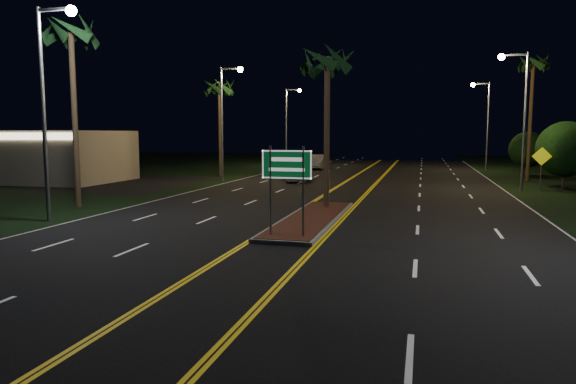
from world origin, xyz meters
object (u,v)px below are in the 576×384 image
(commercial_building, at_px, (29,156))
(streetlight_left_near, at_px, (50,89))
(highway_sign, at_px, (287,173))
(car_near, at_px, (297,171))
(streetlight_left_far, at_px, (289,117))
(palm_right_far, at_px, (533,65))
(streetlight_right_far, at_px, (484,115))
(streetlight_right_mid, at_px, (519,105))
(shrub_mid, at_px, (566,149))
(median_island, at_px, (311,219))
(streetlight_left_mid, at_px, (226,110))
(shrub_far, at_px, (528,150))
(warning_sign, at_px, (541,162))
(palm_median, at_px, (327,61))
(palm_left_far, at_px, (219,88))
(palm_left_near, at_px, (71,34))
(car_far, at_px, (317,161))

(commercial_building, relative_size, streetlight_left_near, 1.67)
(highway_sign, relative_size, car_near, 0.66)
(streetlight_left_far, relative_size, palm_right_far, 0.87)
(highway_sign, distance_m, streetlight_right_far, 40.74)
(streetlight_right_mid, bearing_deg, streetlight_left_far, 133.97)
(palm_right_far, xyz_separation_m, shrub_mid, (1.20, -6.00, -6.42))
(median_island, distance_m, streetlight_left_far, 38.89)
(streetlight_right_mid, xyz_separation_m, car_near, (-15.57, 2.78, -4.85))
(streetlight_left_mid, xyz_separation_m, car_near, (5.66, 0.78, -4.85))
(shrub_far, bearing_deg, palm_right_far, -99.46)
(warning_sign, bearing_deg, median_island, -118.76)
(streetlight_left_far, bearing_deg, palm_median, -72.42)
(highway_sign, bearing_deg, palm_median, 90.00)
(shrub_mid, xyz_separation_m, car_near, (-18.95, 0.78, -1.92))
(commercial_building, height_order, streetlight_right_mid, streetlight_right_mid)
(streetlight_left_near, bearing_deg, shrub_far, 52.66)
(palm_right_far, distance_m, shrub_mid, 8.87)
(streetlight_right_mid, xyz_separation_m, palm_left_far, (-23.41, 6.00, 2.09))
(median_island, xyz_separation_m, palm_left_near, (-12.50, 1.00, 8.60))
(median_island, bearing_deg, palm_left_far, 121.36)
(streetlight_left_mid, height_order, palm_left_near, palm_left_near)
(palm_median, bearing_deg, car_far, 102.32)
(streetlight_left_mid, relative_size, streetlight_right_mid, 1.00)
(streetlight_right_mid, bearing_deg, warning_sign, 14.08)
(palm_right_far, relative_size, car_near, 2.12)
(streetlight_left_near, relative_size, shrub_mid, 1.95)
(median_island, bearing_deg, streetlight_left_mid, 121.98)
(palm_right_far, distance_m, warning_sign, 10.50)
(highway_sign, height_order, palm_left_far, palm_left_far)
(shrub_mid, bearing_deg, car_far, 142.51)
(streetlight_left_near, distance_m, streetlight_left_mid, 20.00)
(streetlight_left_mid, xyz_separation_m, warning_sign, (22.83, -1.60, -3.74))
(palm_median, distance_m, car_far, 30.48)
(palm_median, distance_m, car_near, 16.44)
(palm_left_near, xyz_separation_m, warning_sign, (24.72, 14.40, -6.76))
(highway_sign, height_order, palm_median, palm_median)
(streetlight_right_mid, bearing_deg, streetlight_left_mid, 174.62)
(streetlight_left_near, xyz_separation_m, palm_median, (10.61, 6.50, 1.62))
(streetlight_left_far, relative_size, shrub_mid, 1.95)
(streetlight_left_near, relative_size, palm_median, 1.08)
(shrub_far, xyz_separation_m, car_near, (-18.75, -11.22, -1.53))
(palm_left_far, bearing_deg, car_far, 60.99)
(shrub_far, bearing_deg, highway_sign, -112.57)
(highway_sign, height_order, streetlight_right_far, streetlight_right_far)
(palm_right_far, bearing_deg, palm_left_far, -175.53)
(streetlight_right_far, height_order, car_near, streetlight_right_far)
(palm_median, relative_size, palm_left_far, 0.94)
(commercial_building, height_order, palm_right_far, palm_right_far)
(streetlight_right_far, relative_size, shrub_far, 2.27)
(car_near, height_order, car_far, car_far)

